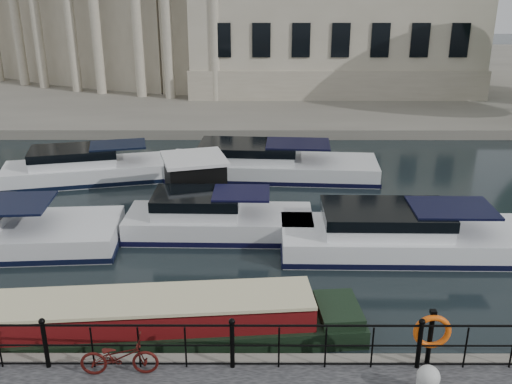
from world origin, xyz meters
TOP-DOWN VIEW (x-y plane):
  - ground_plane at (0.00, 0.00)m, footprint 160.00×160.00m
  - far_bank at (0.00, 39.00)m, footprint 120.00×42.00m
  - railing at (0.00, -2.25)m, footprint 24.14×0.14m
  - bicycle at (-2.38, -2.47)m, footprint 1.67×0.65m
  - mooring_bollard at (3.95, -3.14)m, footprint 0.62×0.62m
  - life_ring_post at (4.26, -2.17)m, footprint 0.82×0.21m
  - narrowboat at (-3.26, -0.59)m, footprint 13.03×2.82m
  - harbour_hut at (-1.85, 8.06)m, footprint 3.72×3.35m
  - cabin_cruisers at (-2.02, 7.54)m, footprint 23.65×10.76m

SIDE VIEW (x-z plane):
  - ground_plane at x=0.00m, z-range 0.00..0.00m
  - far_bank at x=0.00m, z-range 0.00..0.55m
  - narrowboat at x=-3.26m, z-range -0.38..1.11m
  - cabin_cruisers at x=-2.02m, z-range -0.63..1.36m
  - mooring_bollard at x=3.95m, z-range 0.53..1.23m
  - harbour_hut at x=-1.85m, z-range -0.14..2.05m
  - bicycle at x=-2.38m, z-range 0.55..1.42m
  - railing at x=0.00m, z-range 0.59..1.81m
  - life_ring_post at x=4.26m, z-range 0.72..2.05m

